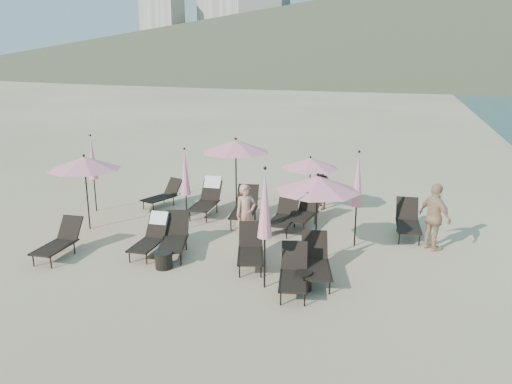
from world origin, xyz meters
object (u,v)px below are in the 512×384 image
(umbrella_open_2, at_px, (236,146))
(lounger_9, at_px, (304,211))
(side_table_0, at_px, (164,260))
(side_table_1, at_px, (303,281))
(lounger_2, at_px, (174,237))
(umbrella_open_3, at_px, (310,163))
(lounger_3, at_px, (251,249))
(umbrella_closed_1, at_px, (358,180))
(lounger_4, at_px, (294,272))
(umbrella_open_1, at_px, (318,184))
(umbrella_open_0, at_px, (84,163))
(beachgoer_c, at_px, (435,217))
(lounger_6, at_px, (163,194))
(lounger_1, at_px, (151,236))
(umbrella_closed_0, at_px, (265,205))
(lounger_5, at_px, (316,261))
(umbrella_closed_2, at_px, (92,158))
(umbrella_closed_3, at_px, (185,173))
(lounger_0, at_px, (59,241))
(lounger_11, at_px, (408,221))
(beachgoer_a, at_px, (246,214))
(lounger_7, at_px, (207,198))
(beachgoer_b, at_px, (320,187))
(lounger_8, at_px, (245,207))

(umbrella_open_2, bearing_deg, lounger_9, -22.04)
(side_table_0, xyz_separation_m, side_table_1, (3.58, -0.18, 0.01))
(lounger_2, height_order, umbrella_open_3, umbrella_open_3)
(lounger_3, bearing_deg, umbrella_closed_1, 25.14)
(lounger_4, xyz_separation_m, umbrella_open_1, (0.16, 1.82, 1.63))
(umbrella_closed_1, distance_m, side_table_1, 3.67)
(umbrella_open_0, relative_size, beachgoer_c, 1.25)
(lounger_6, distance_m, umbrella_open_2, 3.21)
(lounger_1, relative_size, umbrella_open_0, 0.69)
(umbrella_open_2, bearing_deg, umbrella_closed_0, -64.88)
(umbrella_closed_1, bearing_deg, lounger_5, -104.45)
(umbrella_open_0, bearing_deg, umbrella_closed_2, 118.53)
(umbrella_open_3, bearing_deg, umbrella_closed_0, -89.20)
(lounger_9, xyz_separation_m, umbrella_closed_3, (-3.41, -1.32, 1.29))
(umbrella_open_2, relative_size, umbrella_open_3, 1.24)
(lounger_1, height_order, lounger_5, lounger_1)
(umbrella_open_0, xyz_separation_m, umbrella_closed_1, (7.98, 0.91, -0.18))
(lounger_9, height_order, side_table_1, lounger_9)
(umbrella_open_3, height_order, side_table_1, umbrella_open_3)
(lounger_0, bearing_deg, umbrella_closed_2, 108.39)
(lounger_5, distance_m, umbrella_closed_2, 9.00)
(lounger_11, height_order, umbrella_closed_1, umbrella_closed_1)
(lounger_1, xyz_separation_m, lounger_6, (-1.77, 4.15, -0.05))
(umbrella_open_0, distance_m, side_table_1, 7.75)
(umbrella_open_0, bearing_deg, lounger_11, 13.35)
(beachgoer_a, bearing_deg, umbrella_closed_3, 120.71)
(lounger_11, height_order, umbrella_closed_2, umbrella_closed_2)
(umbrella_closed_3, height_order, beachgoer_a, umbrella_closed_3)
(lounger_2, distance_m, lounger_6, 4.69)
(lounger_1, height_order, lounger_7, lounger_7)
(umbrella_closed_2, xyz_separation_m, umbrella_closed_3, (3.78, -0.79, -0.09))
(lounger_7, xyz_separation_m, beachgoer_b, (3.55, 1.70, 0.23))
(umbrella_open_3, bearing_deg, beachgoer_a, -112.22)
(lounger_11, bearing_deg, beachgoer_c, -60.62)
(lounger_5, distance_m, umbrella_open_1, 1.95)
(lounger_1, bearing_deg, umbrella_open_3, 49.11)
(lounger_8, bearing_deg, umbrella_closed_0, -75.09)
(beachgoer_a, height_order, beachgoer_c, beachgoer_c)
(lounger_11, bearing_deg, umbrella_open_0, -171.25)
(lounger_9, height_order, umbrella_closed_3, umbrella_closed_3)
(lounger_1, relative_size, lounger_5, 0.89)
(lounger_11, xyz_separation_m, umbrella_open_2, (-5.73, 1.07, 1.77))
(lounger_9, bearing_deg, umbrella_open_3, 100.56)
(lounger_2, relative_size, lounger_7, 0.98)
(lounger_3, relative_size, umbrella_closed_1, 0.64)
(lounger_3, relative_size, beachgoer_c, 0.94)
(lounger_8, distance_m, side_table_0, 4.20)
(umbrella_open_0, height_order, side_table_0, umbrella_open_0)
(lounger_1, relative_size, lounger_4, 0.94)
(umbrella_closed_0, bearing_deg, lounger_7, 124.92)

